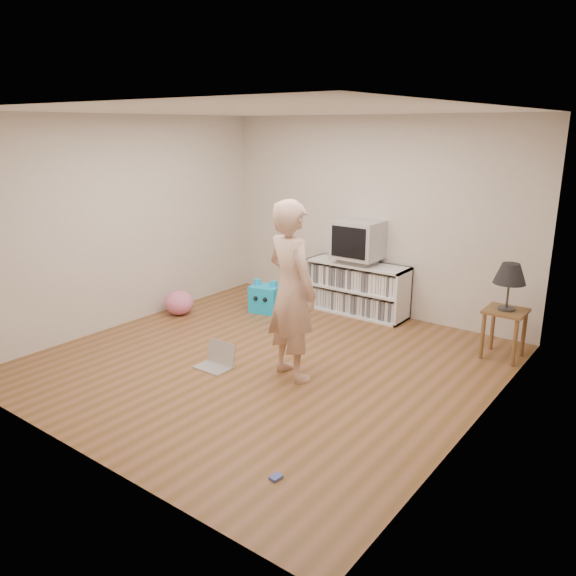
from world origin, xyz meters
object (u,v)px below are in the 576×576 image
(plush_blue, at_px, (265,298))
(crt_tv, at_px, (359,239))
(media_unit, at_px, (358,288))
(person, at_px, (291,291))
(laptop, at_px, (217,360))
(side_table, at_px, (505,321))
(dvd_deck, at_px, (358,260))
(table_lamp, at_px, (510,275))
(plush_pink, at_px, (179,303))

(plush_blue, bearing_deg, crt_tv, 21.67)
(media_unit, height_order, person, person)
(laptop, bearing_deg, side_table, 41.47)
(dvd_deck, bearing_deg, laptop, -96.43)
(plush_blue, bearing_deg, table_lamp, -6.52)
(laptop, bearing_deg, dvd_deck, 83.50)
(plush_blue, height_order, plush_pink, plush_blue)
(plush_pink, bearing_deg, side_table, 15.92)
(side_table, distance_m, table_lamp, 0.53)
(person, relative_size, plush_blue, 4.04)
(media_unit, xyz_separation_m, side_table, (2.06, -0.39, 0.07))
(dvd_deck, height_order, table_lamp, table_lamp)
(crt_tv, height_order, person, person)
(dvd_deck, xyz_separation_m, person, (0.49, -2.14, 0.17))
(table_lamp, xyz_separation_m, plush_blue, (-3.08, -0.33, -0.75))
(media_unit, bearing_deg, table_lamp, -10.62)
(person, distance_m, laptop, 1.16)
(laptop, xyz_separation_m, plush_blue, (-0.75, 1.73, 0.12))
(laptop, height_order, plush_blue, plush_blue)
(media_unit, xyz_separation_m, plush_pink, (-1.88, -1.51, -0.19))
(media_unit, height_order, dvd_deck, dvd_deck)
(plush_pink, bearing_deg, table_lamp, 15.92)
(table_lamp, relative_size, plush_blue, 1.15)
(table_lamp, distance_m, plush_pink, 4.17)
(person, distance_m, plush_blue, 2.20)
(laptop, bearing_deg, table_lamp, 41.47)
(side_table, bearing_deg, laptop, -138.46)
(media_unit, bearing_deg, plush_blue, -144.92)
(table_lamp, distance_m, plush_blue, 3.19)
(media_unit, height_order, crt_tv, crt_tv)
(plush_blue, bearing_deg, side_table, -6.52)
(side_table, distance_m, person, 2.42)
(crt_tv, relative_size, side_table, 1.09)
(dvd_deck, relative_size, side_table, 0.82)
(dvd_deck, xyz_separation_m, plush_blue, (-1.02, -0.70, -0.55))
(side_table, relative_size, plush_blue, 1.23)
(plush_pink, bearing_deg, media_unit, 38.73)
(person, height_order, plush_blue, person)
(person, bearing_deg, dvd_deck, -59.16)
(side_table, distance_m, plush_pink, 4.10)
(dvd_deck, relative_size, table_lamp, 0.87)
(plush_pink, bearing_deg, crt_tv, 38.37)
(crt_tv, bearing_deg, side_table, -10.10)
(plush_pink, bearing_deg, dvd_deck, 38.43)
(side_table, xyz_separation_m, person, (-1.57, -1.77, 0.49))
(person, bearing_deg, media_unit, -59.25)
(crt_tv, relative_size, table_lamp, 1.17)
(dvd_deck, bearing_deg, media_unit, 90.00)
(person, relative_size, plush_pink, 4.70)
(media_unit, xyz_separation_m, plush_blue, (-1.02, -0.72, -0.16))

